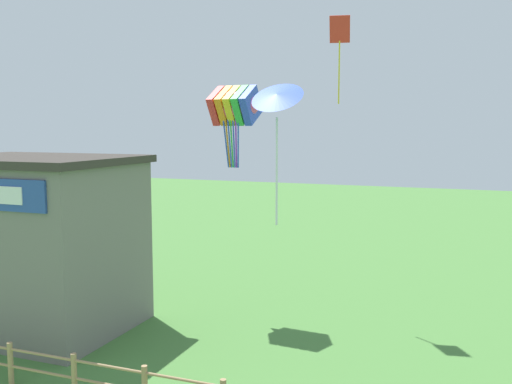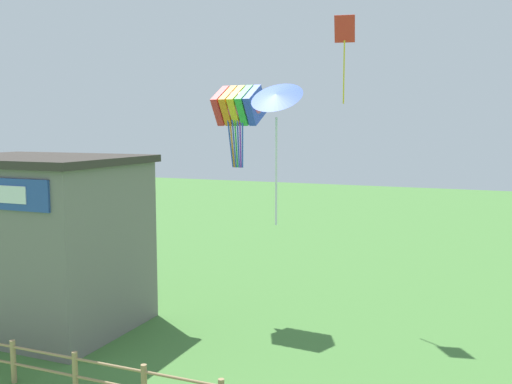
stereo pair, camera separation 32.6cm
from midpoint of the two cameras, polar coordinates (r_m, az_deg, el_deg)
name	(u,v)px [view 1 (the left image)]	position (r m, az deg, el deg)	size (l,w,h in m)	color
seaside_building	(34,242)	(20.08, -21.73, -4.69)	(6.39, 4.86, 5.65)	slate
kite_rainbow_parafoil	(235,106)	(20.25, -2.62, 8.60)	(1.98, 1.55, 2.90)	#E54C8C
kite_red_diamond	(340,42)	(20.81, 7.90, 14.68)	(0.79, 0.62, 3.01)	red
kite_blue_delta	(277,99)	(13.20, 1.40, 9.27)	(1.25, 1.10, 3.38)	blue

